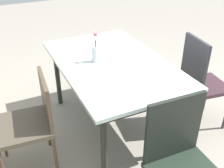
{
  "coord_description": "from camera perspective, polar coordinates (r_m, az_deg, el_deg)",
  "views": [
    {
      "loc": [
        -2.05,
        1.01,
        1.94
      ],
      "look_at": [
        0.07,
        0.0,
        0.54
      ],
      "focal_mm": 43.43,
      "sensor_mm": 36.0,
      "label": 1
    }
  ],
  "objects": [
    {
      "name": "ground_plane",
      "position": [
        3.0,
        0.64,
        -9.55
      ],
      "size": [
        12.0,
        12.0,
        0.0
      ],
      "primitive_type": "plane",
      "color": "gray"
    },
    {
      "name": "dining_table",
      "position": [
        2.64,
        0.0,
        3.48
      ],
      "size": [
        1.56,
        0.99,
        0.79
      ],
      "color": "silver",
      "rests_on": "ground"
    },
    {
      "name": "chair_near_left",
      "position": [
        2.91,
        18.12,
        1.03
      ],
      "size": [
        0.46,
        0.46,
        1.01
      ],
      "rotation": [
        0.0,
        0.0,
        3.01
      ],
      "color": "#3B252D",
      "rests_on": "ground"
    },
    {
      "name": "chair_end_left",
      "position": [
        2.0,
        14.45,
        -15.21
      ],
      "size": [
        0.49,
        0.49,
        0.96
      ],
      "rotation": [
        0.0,
        0.0,
        1.53
      ],
      "color": "#1E2B21",
      "rests_on": "ground"
    },
    {
      "name": "chair_far_side",
      "position": [
        2.39,
        -16.58,
        -7.07
      ],
      "size": [
        0.49,
        0.49,
        0.89
      ],
      "rotation": [
        0.0,
        0.0,
        -0.08
      ],
      "color": "#494034",
      "rests_on": "ground"
    },
    {
      "name": "flower_vase",
      "position": [
        2.57,
        -3.52,
        6.96
      ],
      "size": [
        0.07,
        0.07,
        0.3
      ],
      "color": "silver",
      "rests_on": "dining_table"
    }
  ]
}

